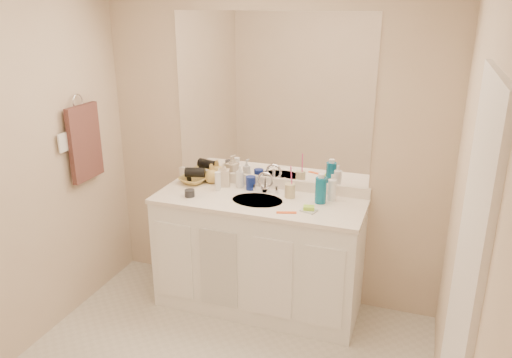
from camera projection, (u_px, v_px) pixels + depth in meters
name	position (u px, v px, depth m)	size (l,w,h in m)	color
wall_back	(271.00, 146.00, 3.71)	(2.60, 0.02, 2.40)	beige
wall_right	(465.00, 251.00, 2.15)	(0.02, 2.60, 2.40)	beige
vanity_cabinet	(258.00, 256.00, 3.73)	(1.50, 0.55, 0.85)	white
countertop	(258.00, 201.00, 3.58)	(1.52, 0.57, 0.03)	white
backsplash	(270.00, 182.00, 3.79)	(1.52, 0.03, 0.08)	white
sink_basin	(257.00, 202.00, 3.56)	(0.37, 0.37, 0.02)	beige
faucet	(265.00, 185.00, 3.70)	(0.02, 0.02, 0.11)	silver
mirror	(271.00, 98.00, 3.59)	(1.48, 0.01, 1.20)	white
blue_mug	(251.00, 183.00, 3.75)	(0.07, 0.07, 0.10)	navy
tan_cup	(290.00, 191.00, 3.59)	(0.08, 0.08, 0.10)	#C9BA8E
toothbrush	(291.00, 178.00, 3.56)	(0.01, 0.01, 0.18)	#EB3D88
mouthwash_bottle	(321.00, 190.00, 3.48)	(0.08, 0.08, 0.19)	#0B6086
clear_pump_bottle	(332.00, 190.00, 3.53)	(0.06, 0.06, 0.15)	white
soap_dish	(309.00, 210.00, 3.37)	(0.10, 0.08, 0.01)	silver
green_soap	(309.00, 208.00, 3.36)	(0.07, 0.05, 0.03)	#A0E638
orange_comb	(286.00, 213.00, 3.34)	(0.14, 0.03, 0.01)	#F15419
dark_jar	(190.00, 193.00, 3.62)	(0.07, 0.07, 0.05)	#232428
extra_white_bottle	(218.00, 181.00, 3.72)	(0.04, 0.04, 0.14)	white
soap_bottle_white	(240.00, 176.00, 3.78)	(0.07, 0.07, 0.17)	white
soap_bottle_cream	(224.00, 174.00, 3.81)	(0.09, 0.09, 0.19)	beige
soap_bottle_yellow	(212.00, 173.00, 3.88)	(0.12, 0.12, 0.15)	gold
wicker_basket	(193.00, 180.00, 3.89)	(0.21, 0.21, 0.05)	tan
hair_dryer	(195.00, 172.00, 3.86)	(0.08, 0.08, 0.15)	black
towel_ring	(78.00, 101.00, 3.53)	(0.11, 0.11, 0.01)	silver
hand_towel	(85.00, 143.00, 3.62)	(0.04, 0.32, 0.55)	#3A211F
switch_plate	(63.00, 143.00, 3.43)	(0.01, 0.09, 0.13)	white
door	(457.00, 330.00, 1.95)	(0.02, 0.82, 2.00)	white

